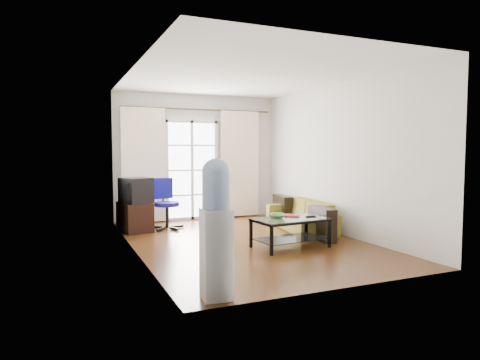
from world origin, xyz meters
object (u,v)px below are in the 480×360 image
Objects in this scene: tv_stand at (135,217)px; water_cooler at (216,226)px; crt_tv at (135,190)px; coffee_table at (290,229)px; task_chair at (166,214)px; sofa at (300,215)px.

tv_stand is 0.51× the size of water_cooler.
water_cooler is (0.14, -3.95, -0.02)m from crt_tv.
coffee_table is at bearing 48.01° from water_cooler.
task_chair is (-1.38, 2.33, -0.01)m from coffee_table.
crt_tv reaches higher than task_chair.
water_cooler is at bearing -109.11° from crt_tv.
water_cooler reaches higher than coffee_table.
sofa is 2.05× the size of task_chair.
water_cooler is (0.14, -4.02, 0.48)m from tv_stand.
tv_stand is at bearing 172.66° from task_chair.
sofa is 1.57m from coffee_table.
coffee_table is 1.62× the size of tv_stand.
sofa is at bearing 52.11° from water_cooler.
coffee_table is 3.04m from crt_tv.
crt_tv is at bearing -97.98° from tv_stand.
water_cooler reaches higher than tv_stand.
tv_stand is at bearing -101.46° from sofa.
tv_stand is 0.75× the size of task_chair.
coffee_table is at bearing -70.00° from crt_tv.
task_chair is (-2.32, 1.07, 0.01)m from sofa.
crt_tv is at bearing 97.43° from water_cooler.
coffee_table is 2.54m from water_cooler.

